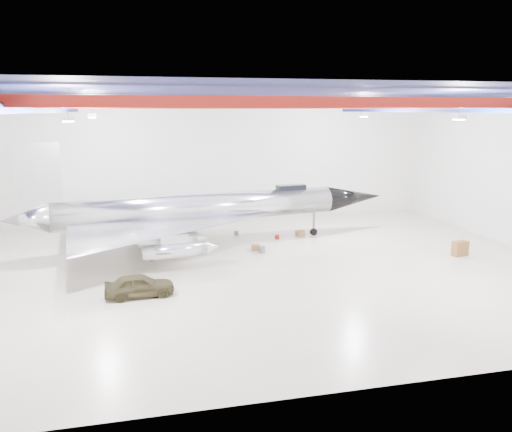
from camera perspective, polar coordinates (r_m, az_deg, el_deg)
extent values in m
plane|color=beige|center=(32.65, -0.18, -5.92)|extent=(40.00, 40.00, 0.00)
plane|color=silver|center=(46.04, -4.32, 6.31)|extent=(40.00, 0.00, 40.00)
plane|color=#0A0F38|center=(31.08, -0.20, 13.76)|extent=(40.00, 40.00, 0.00)
cube|color=maroon|center=(22.37, 5.00, 12.86)|extent=(39.50, 0.25, 0.50)
cube|color=maroon|center=(28.14, 1.18, 12.72)|extent=(39.50, 0.25, 0.50)
cube|color=maroon|center=(34.00, -1.33, 12.60)|extent=(39.50, 0.25, 0.50)
cube|color=maroon|center=(39.89, -3.10, 12.50)|extent=(39.50, 0.25, 0.50)
cube|color=#0D1C53|center=(30.74, -23.04, 11.17)|extent=(0.25, 29.50, 0.40)
cube|color=#0D1C53|center=(35.67, 19.37, 11.43)|extent=(0.25, 29.50, 0.40)
cube|color=silver|center=(24.51, -20.68, 10.43)|extent=(0.55, 0.55, 0.25)
cube|color=silver|center=(29.56, 22.20, 10.46)|extent=(0.55, 0.55, 0.25)
cube|color=silver|center=(36.44, -18.22, 10.87)|extent=(0.55, 0.55, 0.25)
cube|color=silver|center=(40.01, 12.22, 11.25)|extent=(0.55, 0.55, 0.25)
cylinder|color=silver|center=(37.36, -6.30, 0.94)|extent=(20.98, 4.69, 2.09)
cone|color=black|center=(42.33, 11.12, 2.09)|extent=(5.44, 2.73, 2.09)
cone|color=silver|center=(36.49, -24.93, -0.38)|extent=(3.37, 2.46, 2.09)
cube|color=silver|center=(35.98, -23.65, 3.96)|extent=(2.92, 0.49, 4.70)
cube|color=black|center=(39.51, 4.02, 3.20)|extent=(2.38, 1.12, 0.52)
cylinder|color=silver|center=(31.59, -9.26, -3.93)|extent=(4.05, 1.43, 0.94)
cylinder|color=silver|center=(34.07, -10.10, -2.78)|extent=(4.05, 1.43, 0.94)
cylinder|color=silver|center=(40.09, -11.69, -0.61)|extent=(4.05, 1.43, 0.94)
cylinder|color=silver|center=(42.62, -12.21, 0.11)|extent=(4.05, 1.43, 0.94)
cylinder|color=#59595B|center=(40.97, 6.63, -0.92)|extent=(0.19, 0.19, 1.88)
cylinder|color=black|center=(41.12, 6.60, -1.80)|extent=(0.61, 0.30, 0.58)
cylinder|color=#59595B|center=(34.55, -11.93, -3.54)|extent=(0.19, 0.19, 1.88)
cylinder|color=black|center=(34.72, -11.89, -4.57)|extent=(0.61, 0.30, 0.58)
cylinder|color=#59595B|center=(39.57, -13.03, -1.61)|extent=(0.19, 0.19, 1.88)
cylinder|color=black|center=(39.72, -12.99, -2.52)|extent=(0.61, 0.30, 0.58)
imported|color=#36311B|center=(28.31, -13.17, -7.73)|extent=(3.85, 1.77, 1.28)
cube|color=brown|center=(37.94, 22.29, -3.45)|extent=(1.24, 0.81, 1.05)
cube|color=olive|center=(37.20, -9.34, -3.55)|extent=(0.55, 0.46, 0.35)
cylinder|color=#59595B|center=(35.92, 0.67, -3.86)|extent=(0.63, 0.63, 0.45)
cube|color=olive|center=(40.71, 5.07, -1.99)|extent=(0.78, 0.69, 0.46)
cube|color=#59595B|center=(39.19, -9.14, -2.83)|extent=(0.35, 0.30, 0.23)
cylinder|color=maroon|center=(39.73, 2.42, -2.40)|extent=(0.42, 0.42, 0.33)
cube|color=olive|center=(36.49, -0.05, -3.63)|extent=(0.66, 0.55, 0.42)
cylinder|color=#59595B|center=(41.00, -2.26, -1.95)|extent=(0.44, 0.44, 0.33)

